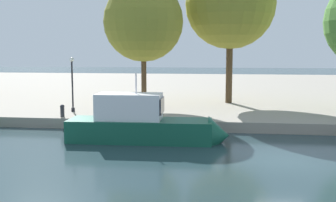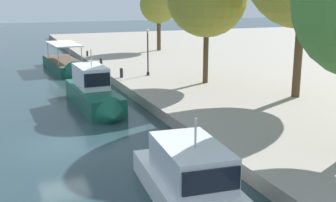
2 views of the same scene
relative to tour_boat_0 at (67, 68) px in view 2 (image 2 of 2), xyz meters
name	(u,v)px [view 2 (image 2 of 2)]	position (x,y,z in m)	size (l,w,h in m)	color
ground_plane	(62,146)	(23.11, -3.93, -0.37)	(220.00, 220.00, 0.00)	#23383D
tour_boat_0	(67,68)	(0.00, 0.00, 0.00)	(11.37, 3.49, 3.86)	#14513D
motor_yacht_1	(95,96)	(15.84, -0.56, 0.45)	(9.41, 2.58, 4.68)	#14513D
motor_yacht_2	(203,201)	(32.45, -0.41, 0.26)	(9.73, 3.41, 4.44)	white
mooring_bollard_0	(101,62)	(2.27, 3.08, 0.76)	(0.30, 0.30, 0.82)	#2D2D33
mooring_bollard_1	(121,72)	(9.14, 3.26, 0.79)	(0.31, 0.31, 0.87)	#2D2D33
mooring_bollard_2	(87,53)	(-5.47, 3.25, 0.67)	(0.24, 0.24, 0.65)	#2D2D33
lamp_post	(148,51)	(8.98, 5.75, 2.51)	(0.32, 0.32, 4.09)	black
tree_0	(159,3)	(-7.75, 13.14, 6.29)	(4.80, 4.80, 8.22)	#4C3823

